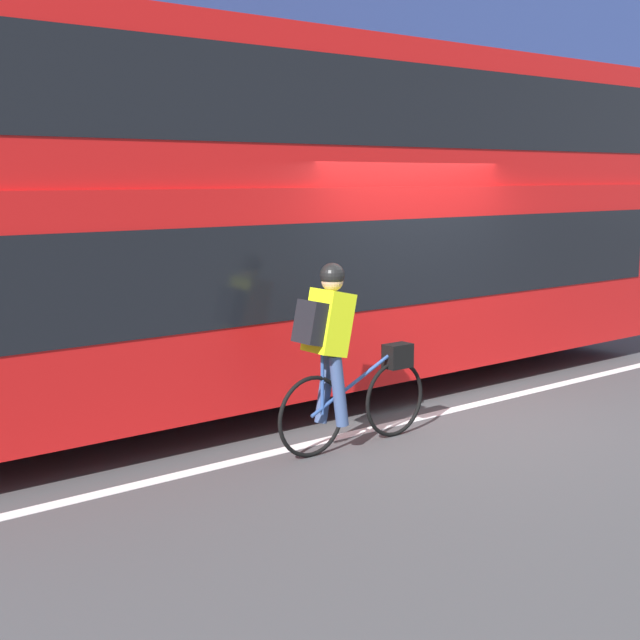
{
  "coord_description": "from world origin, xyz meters",
  "views": [
    {
      "loc": [
        -6.36,
        -6.08,
        2.36
      ],
      "look_at": [
        -1.06,
        0.48,
        1.0
      ],
      "focal_mm": 50.0,
      "sensor_mm": 36.0,
      "label": 1
    }
  ],
  "objects": [
    {
      "name": "ground_plane",
      "position": [
        0.0,
        0.0,
        0.0
      ],
      "size": [
        80.0,
        80.0,
        0.0
      ],
      "primitive_type": "plane",
      "color": "#424244"
    },
    {
      "name": "cyclist_on_bike",
      "position": [
        -1.51,
        -0.35,
        0.88
      ],
      "size": [
        1.68,
        0.32,
        1.65
      ],
      "color": "black",
      "rests_on": "ground_plane"
    },
    {
      "name": "sidewalk_curb",
      "position": [
        0.0,
        5.82,
        0.08
      ],
      "size": [
        60.0,
        1.96,
        0.15
      ],
      "color": "gray",
      "rests_on": "ground_plane"
    },
    {
      "name": "building_facade",
      "position": [
        0.0,
        6.95,
        4.47
      ],
      "size": [
        60.0,
        0.3,
        8.93
      ],
      "color": "#33478C",
      "rests_on": "ground_plane"
    },
    {
      "name": "bus",
      "position": [
        -0.54,
        1.49,
        2.06
      ],
      "size": [
        9.63,
        2.49,
        3.7
      ],
      "color": "black",
      "rests_on": "ground_plane"
    },
    {
      "name": "road_center_line",
      "position": [
        0.0,
        -0.06,
        0.0
      ],
      "size": [
        50.0,
        0.14,
        0.01
      ],
      "primitive_type": "cube",
      "color": "silver",
      "rests_on": "ground_plane"
    }
  ]
}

